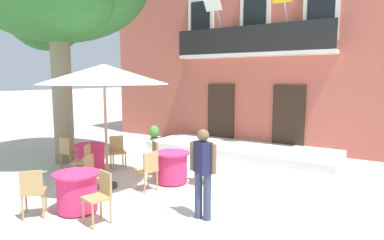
{
  "coord_description": "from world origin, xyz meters",
  "views": [
    {
      "loc": [
        4.49,
        -6.33,
        2.54
      ],
      "look_at": [
        -0.61,
        1.9,
        1.3
      ],
      "focal_mm": 30.8,
      "sensor_mm": 36.0,
      "label": 1
    }
  ],
  "objects": [
    {
      "name": "cafe_chair_near_tree_1",
      "position": [
        -2.08,
        0.28,
        0.53
      ],
      "size": [
        0.55,
        0.55,
        0.91
      ],
      "color": "tan",
      "rests_on": "ground"
    },
    {
      "name": "cafe_chair_middle_1",
      "position": [
        -0.87,
        -1.67,
        0.53
      ],
      "size": [
        0.51,
        0.51,
        0.91
      ],
      "color": "tan",
      "rests_on": "ground"
    },
    {
      "name": "cafe_table_middle",
      "position": [
        -0.55,
        -2.35,
        0.39
      ],
      "size": [
        0.86,
        0.86,
        0.76
      ],
      "color": "#E52D66",
      "rests_on": "ground"
    },
    {
      "name": "cafe_chair_front_2",
      "position": [
        -0.68,
        0.37,
        0.53
      ],
      "size": [
        0.56,
        0.56,
        0.91
      ],
      "color": "tan",
      "rests_on": "ground"
    },
    {
      "name": "ground_plane",
      "position": [
        0.0,
        0.0,
        0.0
      ],
      "size": [
        120.0,
        120.0,
        0.0
      ],
      "primitive_type": "plane",
      "color": "beige"
    },
    {
      "name": "ground_planter_left",
      "position": [
        -3.43,
        3.65,
        0.39
      ],
      "size": [
        0.4,
        0.4,
        0.71
      ],
      "color": "slate",
      "rests_on": "ground"
    },
    {
      "name": "cafe_chair_front_0",
      "position": [
        -0.14,
        -0.73,
        0.53
      ],
      "size": [
        0.49,
        0.49,
        0.91
      ],
      "color": "tan",
      "rests_on": "ground"
    },
    {
      "name": "cafe_chair_middle_2",
      "position": [
        -0.99,
        -2.96,
        0.53
      ],
      "size": [
        0.56,
        0.56,
        0.91
      ],
      "color": "tan",
      "rests_on": "ground"
    },
    {
      "name": "cafe_table_front",
      "position": [
        -0.01,
        0.02,
        0.39
      ],
      "size": [
        0.86,
        0.86,
        0.76
      ],
      "color": "#E52D66",
      "rests_on": "ground"
    },
    {
      "name": "building_facade",
      "position": [
        0.1,
        6.99,
        3.75
      ],
      "size": [
        13.0,
        5.09,
        7.5
      ],
      "color": "#BC5B4C",
      "rests_on": "ground"
    },
    {
      "name": "cafe_chair_near_tree_2",
      "position": [
        -3.17,
        -0.52,
        0.53
      ],
      "size": [
        0.43,
        0.43,
        0.91
      ],
      "color": "tan",
      "rests_on": "ground"
    },
    {
      "name": "cafe_chair_middle_0",
      "position": [
        0.2,
        -2.45,
        0.53
      ],
      "size": [
        0.48,
        0.48,
        0.91
      ],
      "color": "tan",
      "rests_on": "ground"
    },
    {
      "name": "pedestrian_near_entrance",
      "position": [
        1.65,
        -1.38,
        0.93
      ],
      "size": [
        0.53,
        0.36,
        1.65
      ],
      "color": "#384260",
      "rests_on": "ground"
    },
    {
      "name": "cafe_table_near_tree",
      "position": [
        -2.43,
        -0.38,
        0.39
      ],
      "size": [
        0.86,
        0.86,
        0.76
      ],
      "color": "#E52D66",
      "rests_on": "ground"
    },
    {
      "name": "cafe_chair_near_tree_0",
      "position": [
        -1.98,
        -0.99,
        0.53
      ],
      "size": [
        0.55,
        0.55,
        0.91
      ],
      "color": "tan",
      "rests_on": "ground"
    },
    {
      "name": "entrance_step_platform",
      "position": [
        0.1,
        3.89,
        0.12
      ],
      "size": [
        6.36,
        2.22,
        0.25
      ],
      "primitive_type": "cube",
      "color": "silver",
      "rests_on": "ground"
    },
    {
      "name": "cafe_chair_front_1",
      "position": [
        0.62,
        0.42,
        0.53
      ],
      "size": [
        0.54,
        0.54,
        0.91
      ],
      "color": "tan",
      "rests_on": "ground"
    },
    {
      "name": "cafe_umbrella",
      "position": [
        -1.1,
        -1.05,
        2.61
      ],
      "size": [
        2.9,
        2.9,
        2.85
      ],
      "color": "#997A56",
      "rests_on": "ground"
    }
  ]
}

